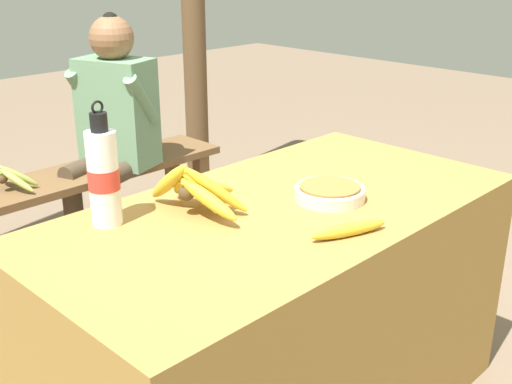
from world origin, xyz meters
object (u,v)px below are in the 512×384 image
banana_bunch_ripe (196,187)px  banana_bunch_green (11,176)px  water_bottle (104,176)px  loose_banana_front (349,229)px  seated_vendor (112,120)px  wooden_bench (86,186)px  serving_bowl (330,192)px

banana_bunch_ripe → banana_bunch_green: size_ratio=1.27×
water_bottle → loose_banana_front: size_ratio=1.52×
banana_bunch_ripe → loose_banana_front: size_ratio=1.57×
water_bottle → seated_vendor: 1.37m
banana_bunch_ripe → seated_vendor: bearing=66.5°
seated_vendor → banana_bunch_green: bearing=-24.5°
loose_banana_front → seated_vendor: seated_vendor is taller
loose_banana_front → wooden_bench: loose_banana_front is taller
loose_banana_front → banana_bunch_green: (-0.11, 1.67, -0.25)m
water_bottle → loose_banana_front: 0.63m
banana_bunch_ripe → wooden_bench: (0.40, 1.28, -0.44)m
loose_banana_front → wooden_bench: 1.73m
water_bottle → banana_bunch_green: bearing=77.1°
serving_bowl → seated_vendor: bearing=81.6°
serving_bowl → wooden_bench: 1.54m
serving_bowl → water_bottle: size_ratio=0.62×
serving_bowl → wooden_bench: bearing=87.2°
loose_banana_front → seated_vendor: bearing=77.1°
serving_bowl → water_bottle: (-0.54, 0.30, 0.11)m
water_bottle → wooden_bench: bearing=62.4°
wooden_bench → loose_banana_front: bearing=-98.0°
wooden_bench → serving_bowl: bearing=-92.8°
banana_bunch_ripe → wooden_bench: banana_bunch_ripe is taller
banana_bunch_green → banana_bunch_ripe: bearing=-92.3°
serving_bowl → water_bottle: water_bottle is taller
wooden_bench → seated_vendor: size_ratio=1.23×
banana_bunch_ripe → water_bottle: (-0.22, 0.10, 0.06)m
banana_bunch_ripe → water_bottle: water_bottle is taller
loose_banana_front → wooden_bench: size_ratio=0.15×
serving_bowl → banana_bunch_green: serving_bowl is taller
loose_banana_front → water_bottle: bearing=127.7°
wooden_bench → banana_bunch_green: size_ratio=5.29×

